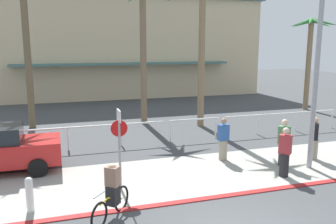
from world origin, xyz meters
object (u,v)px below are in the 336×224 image
Objects in this scene: palm_tree_2 at (144,28)px; palm_tree_3 at (203,11)px; streetlight_curb at (323,51)px; pedestrian_0 at (314,140)px; pedestrian_1 at (285,154)px; stop_sign_bike_lane at (119,138)px; bollard_2 at (30,194)px; palm_tree_4 at (311,39)px; pedestrian_2 at (283,144)px; cyclist_yellow_0 at (112,193)px; pedestrian_3 at (223,141)px.

palm_tree_3 is (2.84, -1.68, 0.87)m from palm_tree_2.
streetlight_curb is 4.38× the size of pedestrian_0.
pedestrian_0 is 0.98× the size of pedestrian_1.
streetlight_curb is 0.84× the size of palm_tree_3.
streetlight_curb is 8.15m from palm_tree_3.
stop_sign_bike_lane is 2.97m from bollard_2.
palm_tree_3 reaches higher than palm_tree_4.
pedestrian_2 is at bearing 3.44° from stop_sign_bike_lane.
bollard_2 is 0.58× the size of pedestrian_0.
palm_tree_4 is (11.94, 0.93, -0.52)m from palm_tree_2.
palm_tree_3 is at bearing -163.98° from palm_tree_4.
stop_sign_bike_lane is 7.92m from pedestrian_0.
stop_sign_bike_lane is 7.50m from streetlight_curb.
pedestrian_1 is (2.54, -9.75, -4.60)m from palm_tree_2.
stop_sign_bike_lane reaches higher than cyclist_yellow_0.
palm_tree_3 reaches higher than stop_sign_bike_lane.
palm_tree_4 is at bearing 48.67° from pedestrian_1.
pedestrian_0 reaches higher than cyclist_yellow_0.
streetlight_curb is at bearing -127.28° from palm_tree_4.
pedestrian_1 is 2.56m from pedestrian_3.
stop_sign_bike_lane is 5.67m from pedestrian_1.
stop_sign_bike_lane is 1.46× the size of pedestrian_1.
pedestrian_0 reaches higher than bollard_2.
palm_tree_4 reaches higher than pedestrian_3.
palm_tree_3 reaches higher than pedestrian_0.
pedestrian_1 is (-9.39, -10.68, -4.08)m from palm_tree_4.
pedestrian_0 is at bearing 10.09° from pedestrian_2.
palm_tree_2 reaches higher than bollard_2.
palm_tree_2 is at bearing 112.82° from streetlight_curb.
bollard_2 is 8.19m from pedestrian_1.
pedestrian_1 is at bearing -75.38° from palm_tree_2.
pedestrian_1 is at bearing 1.31° from bollard_2.
palm_tree_3 is 9.75m from pedestrian_1.
bollard_2 is 0.16× the size of palm_tree_4.
pedestrian_2 is (-0.81, 0.74, -3.44)m from streetlight_curb.
palm_tree_3 is at bearing -30.63° from palm_tree_2.
palm_tree_2 reaches higher than pedestrian_1.
pedestrian_3 reaches higher than bollard_2.
pedestrian_2 is (-8.75, -9.69, -4.05)m from palm_tree_4.
stop_sign_bike_lane is 2.10m from cyclist_yellow_0.
palm_tree_2 is 3.42m from palm_tree_3.
stop_sign_bike_lane is 0.29× the size of palm_tree_3.
pedestrian_3 is (-10.61, -8.43, -4.10)m from palm_tree_4.
cyclist_yellow_0 is (-6.39, -9.24, -5.59)m from palm_tree_3.
pedestrian_1 is 1.03× the size of pedestrian_3.
bollard_2 is at bearing -177.40° from streetlight_curb.
pedestrian_3 is (-3.49, 0.97, -0.01)m from pedestrian_0.
pedestrian_2 is at bearing 17.71° from cyclist_yellow_0.
pedestrian_1 is at bearing 10.84° from cyclist_yellow_0.
palm_tree_2 is (5.64, 9.94, 4.90)m from bollard_2.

